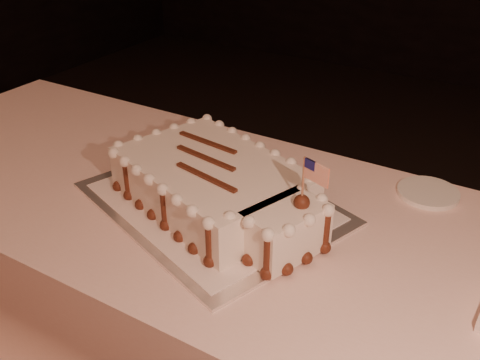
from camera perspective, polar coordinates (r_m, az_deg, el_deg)
The scene contains 5 objects.
banquet_table at distance 1.51m, azimuth 1.35°, elevation -15.83°, with size 2.40×0.80×0.75m, color #FFD3C5.
cake_board at distance 1.31m, azimuth -3.00°, elevation -2.47°, with size 0.60×0.45×0.01m, color silver.
doily at distance 1.31m, azimuth -3.01°, elevation -2.29°, with size 0.53×0.41×0.00m, color white.
sheet_cake at distance 1.26m, azimuth -2.20°, elevation -0.79°, with size 0.59×0.45×0.22m.
side_plate at distance 1.43m, azimuth 19.43°, elevation -1.28°, with size 0.15×0.15×0.01m, color white.
Camera 1 is at (0.51, -0.32, 1.46)m, focal length 40.00 mm.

